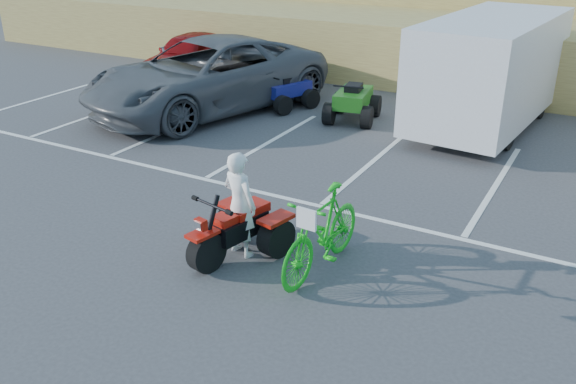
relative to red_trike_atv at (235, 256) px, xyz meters
The scene contains 11 objects.
ground 0.38m from the red_trike_atv, ahead, with size 100.00×100.00×0.00m, color #3B3B3E.
parking_stripes 4.20m from the red_trike_atv, 72.85° to the left, with size 28.00×5.16×0.01m.
grass_embankment 15.49m from the red_trike_atv, 88.62° to the left, with size 40.00×8.50×3.10m.
red_trike_atv is the anchor object (origin of this frame).
rider 0.88m from the red_trike_atv, 77.30° to the left, with size 0.63×0.42×1.74m, color white.
green_dirt_bike 1.58m from the red_trike_atv, 12.08° to the left, with size 0.62×2.19×1.32m, color #14BF19.
grey_pickup 8.47m from the red_trike_atv, 128.67° to the left, with size 3.28×7.11×1.98m, color #4B4E53.
red_car 12.60m from the red_trike_atv, 130.53° to the left, with size 1.76×4.38×1.49m, color maroon.
cargo_trailer 9.20m from the red_trike_atv, 77.74° to the left, with size 2.92×6.15×2.78m.
quad_atv_blue 8.52m from the red_trike_atv, 113.63° to the left, with size 1.16×1.55×1.01m, color navy, non-canonical shape.
quad_atv_green 7.74m from the red_trike_atv, 99.51° to the left, with size 1.26×1.69×1.10m, color #1A5A14, non-canonical shape.
Camera 1 is at (4.54, -6.99, 4.96)m, focal length 38.00 mm.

